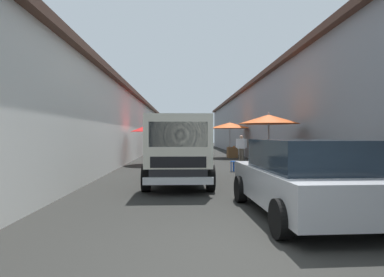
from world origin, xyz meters
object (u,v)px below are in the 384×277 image
at_px(fruit_stall_mid_lane, 269,127).
at_px(plastic_stool, 234,164).
at_px(vendor_by_crates, 241,147).
at_px(fruit_stall_near_left, 230,128).
at_px(hatchback_car, 302,177).
at_px(fruit_stall_near_right, 167,132).
at_px(delivery_truck, 179,152).
at_px(fruit_stall_far_left, 155,131).

distance_m(fruit_stall_mid_lane, plastic_stool, 2.65).
bearing_deg(vendor_by_crates, plastic_stool, 166.11).
relative_size(fruit_stall_near_left, hatchback_car, 0.71).
distance_m(fruit_stall_near_right, vendor_by_crates, 6.37).
distance_m(fruit_stall_near_right, delivery_truck, 13.48).
distance_m(fruit_stall_mid_lane, delivery_truck, 3.93).
bearing_deg(hatchback_car, fruit_stall_mid_lane, -8.81).
height_order(fruit_stall_mid_lane, hatchback_car, fruit_stall_mid_lane).
bearing_deg(fruit_stall_near_left, hatchback_car, 176.50).
distance_m(delivery_truck, plastic_stool, 4.72).
height_order(delivery_truck, vendor_by_crates, delivery_truck).
distance_m(fruit_stall_far_left, hatchback_car, 11.58).
xyz_separation_m(fruit_stall_near_right, delivery_truck, (-13.43, -0.97, -0.69)).
distance_m(fruit_stall_near_left, plastic_stool, 8.50).
xyz_separation_m(fruit_stall_near_left, fruit_stall_mid_lane, (-10.24, 0.10, -0.18)).
bearing_deg(delivery_truck, fruit_stall_mid_lane, -57.03).
bearing_deg(hatchback_car, fruit_stall_near_left, -3.50).
xyz_separation_m(fruit_stall_far_left, plastic_stool, (-3.38, -3.62, -1.40)).
bearing_deg(hatchback_car, delivery_truck, 34.33).
height_order(fruit_stall_mid_lane, delivery_truck, fruit_stall_mid_lane).
xyz_separation_m(fruit_stall_mid_lane, delivery_truck, (-2.10, 3.23, -0.77)).
bearing_deg(fruit_stall_near_left, fruit_stall_near_right, 75.79).
xyz_separation_m(hatchback_car, delivery_truck, (3.47, 2.37, 0.30)).
xyz_separation_m(fruit_stall_near_left, hatchback_car, (-15.81, 0.97, -1.25)).
bearing_deg(fruit_stall_near_right, plastic_stool, -160.86).
xyz_separation_m(fruit_stall_mid_lane, plastic_stool, (1.98, 0.96, -1.48)).
relative_size(fruit_stall_near_right, fruit_stall_mid_lane, 0.99).
bearing_deg(vendor_by_crates, fruit_stall_near_right, 44.95).
distance_m(delivery_truck, vendor_by_crates, 9.62).
distance_m(hatchback_car, plastic_stool, 7.55).
bearing_deg(fruit_stall_mid_lane, fruit_stall_near_left, -0.59).
distance_m(fruit_stall_near_left, vendor_by_crates, 3.56).
bearing_deg(fruit_stall_far_left, vendor_by_crates, -72.67).
distance_m(fruit_stall_mid_lane, vendor_by_crates, 6.94).
relative_size(fruit_stall_near_right, plastic_stool, 5.36).
bearing_deg(hatchback_car, vendor_by_crates, -5.13).
relative_size(fruit_stall_near_left, fruit_stall_near_right, 1.22).
xyz_separation_m(fruit_stall_far_left, fruit_stall_near_right, (5.97, -0.37, 0.01)).
bearing_deg(hatchback_car, fruit_stall_near_right, 11.19).
bearing_deg(delivery_truck, vendor_by_crates, -21.24).
xyz_separation_m(fruit_stall_far_left, hatchback_car, (-10.92, -3.72, -0.99)).
relative_size(fruit_stall_far_left, vendor_by_crates, 1.60).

